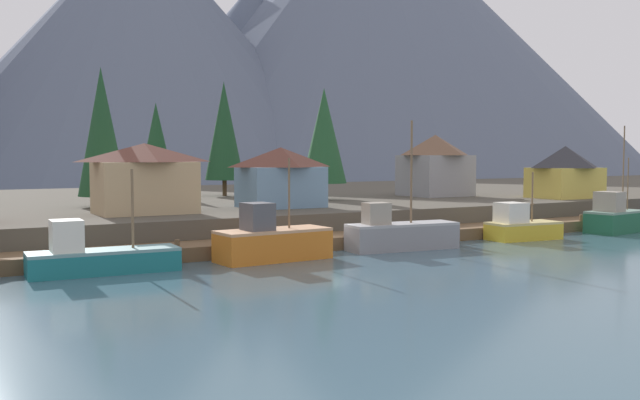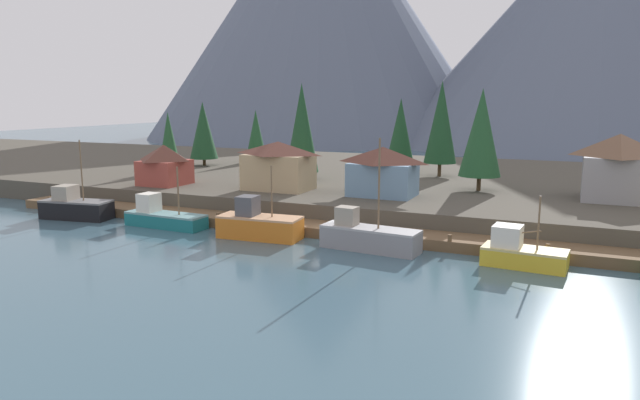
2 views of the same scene
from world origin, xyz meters
TOP-DOWN VIEW (x-y plane):
  - ground_plane at (0.00, 20.00)m, footprint 400.00×400.00m
  - dock at (0.00, 1.99)m, footprint 80.00×4.00m
  - shoreline_bank at (0.00, 32.00)m, footprint 400.00×56.00m
  - mountain_west_peak at (-62.49, 142.18)m, footprint 121.74×121.74m
  - mountain_central_peak at (25.79, 140.75)m, footprint 121.05×121.05m
  - fishing_boat_black at (-29.33, -2.26)m, footprint 8.20×4.14m
  - fishing_boat_teal at (-17.66, -1.59)m, footprint 9.20×2.95m
  - fishing_boat_orange at (-5.93, -1.95)m, footprint 8.23×3.58m
  - fishing_boat_grey at (5.19, -1.83)m, footprint 9.06×3.42m
  - fishing_boat_yellow at (18.05, -1.77)m, footprint 6.66×3.30m
  - house_blue at (1.95, 12.31)m, footprint 7.51×5.30m
  - house_tan at (-10.89, 11.59)m, footprint 8.16×5.38m
  - house_grey at (25.81, 19.55)m, footprint 7.16×6.83m
  - house_red at (-26.01, 9.34)m, footprint 5.47×5.58m
  - conifer_near_left at (-28.80, 37.23)m, footprint 3.15×3.15m
  - conifer_near_right at (-2.69, 35.35)m, footprint 3.92×3.92m
  - conifer_mid_left at (4.21, 31.48)m, footprint 4.53×4.53m
  - conifer_mid_right at (-12.19, 20.86)m, footprint 4.46×4.46m
  - conifer_back_left at (-34.06, 29.31)m, footprint 4.55×4.55m
  - conifer_back_right at (11.29, 20.50)m, footprint 4.92×4.92m
  - conifer_centre at (-33.16, 19.36)m, footprint 2.84×2.84m

SIDE VIEW (x-z plane):
  - ground_plane at x=0.00m, z-range -1.00..0.00m
  - dock at x=0.00m, z-range -0.30..1.30m
  - fishing_boat_teal at x=-17.66m, z-range -2.19..4.27m
  - fishing_boat_yellow at x=18.05m, z-range -1.77..4.06m
  - fishing_boat_grey at x=5.19m, z-range -3.79..6.20m
  - shoreline_bank at x=0.00m, z-range 0.00..2.50m
  - fishing_boat_black at x=-29.33m, z-range -3.10..5.74m
  - fishing_boat_orange at x=-5.93m, z-range -2.24..4.89m
  - house_red at x=-26.01m, z-range 2.56..7.63m
  - house_blue at x=1.95m, z-range 2.56..8.07m
  - house_tan at x=-10.89m, z-range 2.56..8.34m
  - house_grey at x=25.81m, z-range 2.58..9.73m
  - conifer_near_left at x=-28.80m, z-range 3.25..12.17m
  - conifer_centre at x=-33.16m, z-range 3.31..12.22m
  - conifer_back_left at x=-34.06m, z-range 3.06..13.42m
  - conifer_near_right at x=-2.69m, z-range 3.39..14.27m
  - conifer_back_right at x=11.29m, z-range 3.36..15.37m
  - conifer_mid_right at x=-12.19m, z-range 3.00..15.88m
  - conifer_mid_left at x=4.21m, z-range 3.43..16.74m
  - mountain_central_peak at x=25.79m, z-range 0.00..69.01m
  - mountain_west_peak at x=-62.49m, z-range 0.00..89.18m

